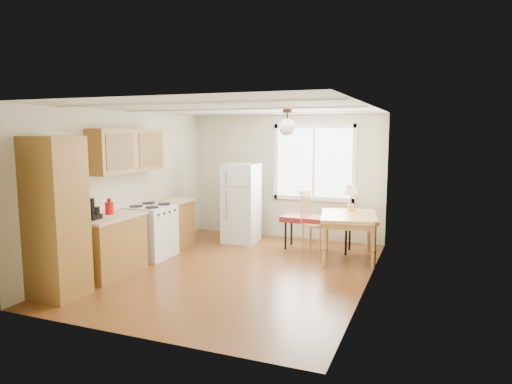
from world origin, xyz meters
The scene contains 11 objects.
room_shell centered at (0.00, 0.00, 1.25)m, with size 4.60×5.60×2.62m.
kitchen_run centered at (-1.72, -0.63, 0.84)m, with size 0.65×3.40×2.20m.
window_unit centered at (0.60, 2.47, 1.55)m, with size 1.64×0.05×1.51m.
pendant_light centered at (0.70, 0.40, 2.24)m, with size 0.26×0.26×0.40m.
refrigerator centered at (-0.67, 1.80, 0.77)m, with size 0.66×0.68×1.54m.
bench centered at (0.88, 1.73, 0.54)m, with size 1.33×0.50×0.61m.
dining_table centered at (1.50, 1.37, 0.66)m, with size 1.13×1.37×0.76m.
chair centered at (0.77, 1.61, 0.64)m, with size 0.51×0.50×1.11m.
table_lamp centered at (1.46, 1.79, 1.10)m, with size 0.27×0.27×0.46m.
coffee_maker centered at (-1.72, -1.15, 1.02)m, with size 0.17×0.22×0.32m.
kettle centered at (-1.77, -0.72, 1.01)m, with size 0.13×0.13×0.26m.
Camera 1 is at (2.82, -6.29, 2.15)m, focal length 32.00 mm.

